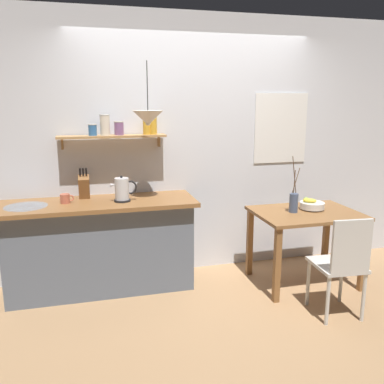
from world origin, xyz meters
name	(u,v)px	position (x,y,z in m)	size (l,w,h in m)	color
ground_plane	(208,291)	(0.00, 0.00, 0.00)	(14.00, 14.00, 0.00)	#A87F56
back_wall	(210,146)	(0.20, 0.65, 1.35)	(6.80, 0.11, 2.70)	silver
kitchen_counter	(101,245)	(-1.00, 0.32, 0.46)	(1.83, 0.63, 0.90)	slate
wall_shelf	(119,131)	(-0.77, 0.49, 1.55)	(1.04, 0.20, 0.34)	tan
dining_table	(306,223)	(1.00, -0.05, 0.63)	(1.01, 0.75, 0.75)	brown
dining_chair_near	(342,262)	(0.94, -0.76, 0.51)	(0.41, 0.44, 0.91)	silver
fruit_bowl	(312,205)	(1.09, 0.02, 0.80)	(0.25, 0.25, 0.12)	silver
twig_vase	(294,202)	(0.86, -0.03, 0.85)	(0.09, 0.09, 0.56)	#475675
electric_kettle	(122,190)	(-0.78, 0.25, 1.01)	(0.25, 0.16, 0.25)	black
knife_block	(84,186)	(-1.13, 0.47, 1.02)	(0.10, 0.18, 0.31)	brown
coffee_mug_by_sink	(65,199)	(-1.30, 0.32, 0.94)	(0.13, 0.09, 0.09)	#C6664C
pendant_lamp	(148,118)	(-0.53, 0.16, 1.68)	(0.28, 0.28, 0.57)	black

